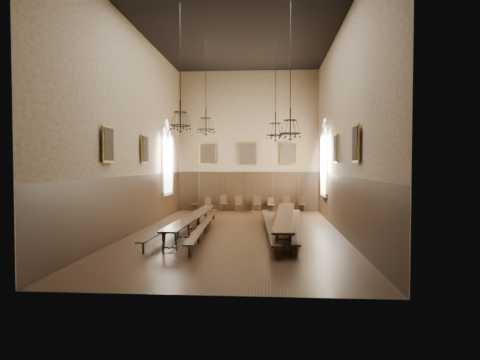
# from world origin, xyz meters

# --- Properties ---
(floor) EXTENTS (9.00, 18.00, 0.02)m
(floor) POSITION_xyz_m (0.00, 0.00, -0.01)
(floor) COLOR black
(floor) RESTS_ON ground
(ceiling) EXTENTS (9.00, 18.00, 0.02)m
(ceiling) POSITION_xyz_m (0.00, 0.00, 9.01)
(ceiling) COLOR black
(ceiling) RESTS_ON ground
(wall_back) EXTENTS (9.00, 0.02, 9.00)m
(wall_back) POSITION_xyz_m (0.00, 9.01, 4.50)
(wall_back) COLOR #8C7756
(wall_back) RESTS_ON ground
(wall_front) EXTENTS (9.00, 0.02, 9.00)m
(wall_front) POSITION_xyz_m (0.00, -9.01, 4.50)
(wall_front) COLOR #8C7756
(wall_front) RESTS_ON ground
(wall_left) EXTENTS (0.02, 18.00, 9.00)m
(wall_left) POSITION_xyz_m (-4.51, 0.00, 4.50)
(wall_left) COLOR #8C7756
(wall_left) RESTS_ON ground
(wall_right) EXTENTS (0.02, 18.00, 9.00)m
(wall_right) POSITION_xyz_m (4.51, 0.00, 4.50)
(wall_right) COLOR #8C7756
(wall_right) RESTS_ON ground
(wainscot_panelling) EXTENTS (9.00, 18.00, 2.50)m
(wainscot_panelling) POSITION_xyz_m (0.00, 0.00, 1.25)
(wainscot_panelling) COLOR black
(wainscot_panelling) RESTS_ON floor
(table_left) EXTENTS (0.82, 9.46, 0.74)m
(table_left) POSITION_xyz_m (-1.93, 0.18, 0.37)
(table_left) COLOR black
(table_left) RESTS_ON floor
(table_right) EXTENTS (1.24, 10.66, 0.83)m
(table_right) POSITION_xyz_m (2.10, 0.19, 0.41)
(table_right) COLOR black
(table_right) RESTS_ON floor
(bench_left_outer) EXTENTS (0.68, 9.93, 0.45)m
(bench_left_outer) POSITION_xyz_m (-2.62, -0.03, 0.28)
(bench_left_outer) COLOR black
(bench_left_outer) RESTS_ON floor
(bench_left_inner) EXTENTS (0.89, 10.76, 0.48)m
(bench_left_inner) POSITION_xyz_m (-1.39, -0.15, 0.31)
(bench_left_inner) COLOR black
(bench_left_inner) RESTS_ON floor
(bench_right_inner) EXTENTS (0.79, 10.49, 0.47)m
(bench_right_inner) POSITION_xyz_m (1.39, -0.20, 0.30)
(bench_right_inner) COLOR black
(bench_right_inner) RESTS_ON floor
(bench_right_outer) EXTENTS (0.98, 10.59, 0.48)m
(bench_right_outer) POSITION_xyz_m (2.58, 0.05, 0.30)
(bench_right_outer) COLOR black
(bench_right_outer) RESTS_ON floor
(chair_0) EXTENTS (0.53, 0.53, 0.94)m
(chair_0) POSITION_xyz_m (-3.48, 8.61, 0.28)
(chair_0) COLOR black
(chair_0) RESTS_ON floor
(chair_1) EXTENTS (0.49, 0.49, 0.88)m
(chair_1) POSITION_xyz_m (-2.52, 8.57, 0.27)
(chair_1) COLOR black
(chair_1) RESTS_ON floor
(chair_2) EXTENTS (0.54, 0.54, 1.02)m
(chair_2) POSITION_xyz_m (-1.53, 8.60, 0.31)
(chair_2) COLOR black
(chair_2) RESTS_ON floor
(chair_3) EXTENTS (0.47, 0.47, 0.96)m
(chair_3) POSITION_xyz_m (-0.55, 8.56, 0.29)
(chair_3) COLOR black
(chair_3) RESTS_ON floor
(chair_4) EXTENTS (0.43, 0.43, 0.97)m
(chair_4) POSITION_xyz_m (0.60, 8.47, 0.29)
(chair_4) COLOR black
(chair_4) RESTS_ON floor
(chair_5) EXTENTS (0.47, 0.47, 0.89)m
(chair_5) POSITION_xyz_m (1.48, 8.58, 0.27)
(chair_5) COLOR black
(chair_5) RESTS_ON floor
(chair_6) EXTENTS (0.50, 0.50, 0.98)m
(chair_6) POSITION_xyz_m (2.43, 8.58, 0.30)
(chair_6) COLOR black
(chair_6) RESTS_ON floor
(chair_7) EXTENTS (0.45, 0.45, 0.97)m
(chair_7) POSITION_xyz_m (3.42, 8.53, 0.29)
(chair_7) COLOR black
(chair_7) RESTS_ON floor
(chandelier_back_left) EXTENTS (0.85, 0.85, 4.47)m
(chandelier_back_left) POSITION_xyz_m (-1.67, 2.07, 4.97)
(chandelier_back_left) COLOR black
(chandelier_back_left) RESTS_ON ceiling
(chandelier_back_right) EXTENTS (0.92, 0.92, 4.72)m
(chandelier_back_right) POSITION_xyz_m (1.69, 2.98, 4.73)
(chandelier_back_right) COLOR black
(chandelier_back_right) RESTS_ON ceiling
(chandelier_front_left) EXTENTS (0.78, 0.78, 4.70)m
(chandelier_front_left) POSITION_xyz_m (-1.94, -2.55, 4.78)
(chandelier_front_left) COLOR black
(chandelier_front_left) RESTS_ON ceiling
(chandelier_front_right) EXTENTS (0.76, 0.76, 5.02)m
(chandelier_front_right) POSITION_xyz_m (2.17, -2.59, 4.50)
(chandelier_front_right) COLOR black
(chandelier_front_right) RESTS_ON ceiling
(portrait_back_0) EXTENTS (1.10, 0.12, 1.40)m
(portrait_back_0) POSITION_xyz_m (-2.60, 8.88, 3.70)
(portrait_back_0) COLOR #A67E27
(portrait_back_0) RESTS_ON wall_back
(portrait_back_1) EXTENTS (1.10, 0.12, 1.40)m
(portrait_back_1) POSITION_xyz_m (0.00, 8.88, 3.70)
(portrait_back_1) COLOR #A67E27
(portrait_back_1) RESTS_ON wall_back
(portrait_back_2) EXTENTS (1.10, 0.12, 1.40)m
(portrait_back_2) POSITION_xyz_m (2.60, 8.88, 3.70)
(portrait_back_2) COLOR #A67E27
(portrait_back_2) RESTS_ON wall_back
(portrait_left_0) EXTENTS (0.12, 1.00, 1.30)m
(portrait_left_0) POSITION_xyz_m (-4.38, 1.00, 3.70)
(portrait_left_0) COLOR #A67E27
(portrait_left_0) RESTS_ON wall_left
(portrait_left_1) EXTENTS (0.12, 1.00, 1.30)m
(portrait_left_1) POSITION_xyz_m (-4.38, -3.50, 3.70)
(portrait_left_1) COLOR #A67E27
(portrait_left_1) RESTS_ON wall_left
(portrait_right_0) EXTENTS (0.12, 1.00, 1.30)m
(portrait_right_0) POSITION_xyz_m (4.38, 1.00, 3.70)
(portrait_right_0) COLOR #A67E27
(portrait_right_0) RESTS_ON wall_right
(portrait_right_1) EXTENTS (0.12, 1.00, 1.30)m
(portrait_right_1) POSITION_xyz_m (4.38, -3.50, 3.70)
(portrait_right_1) COLOR #A67E27
(portrait_right_1) RESTS_ON wall_right
(window_right) EXTENTS (0.20, 2.20, 4.60)m
(window_right) POSITION_xyz_m (4.43, 5.50, 3.40)
(window_right) COLOR white
(window_right) RESTS_ON wall_right
(window_left) EXTENTS (0.20, 2.20, 4.60)m
(window_left) POSITION_xyz_m (-4.43, 5.50, 3.40)
(window_left) COLOR white
(window_left) RESTS_ON wall_left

